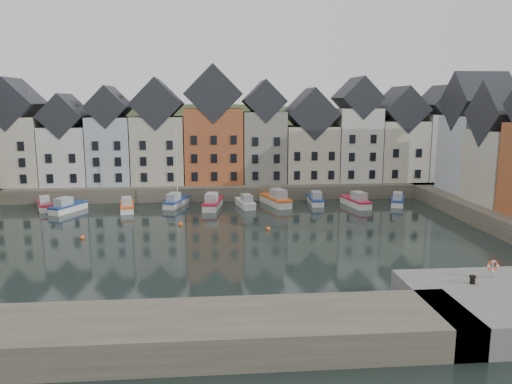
{
  "coord_description": "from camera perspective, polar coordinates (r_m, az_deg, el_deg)",
  "views": [
    {
      "loc": [
        -0.12,
        -49.37,
        14.28
      ],
      "look_at": [
        4.71,
        6.0,
        4.22
      ],
      "focal_mm": 35.0,
      "sensor_mm": 36.0,
      "label": 1
    }
  ],
  "objects": [
    {
      "name": "mooring_bollard",
      "position": [
        37.72,
        23.51,
        -9.13
      ],
      "size": [
        0.48,
        0.48,
        0.56
      ],
      "color": "black",
      "rests_on": "near_quay"
    },
    {
      "name": "boat_c",
      "position": [
        68.46,
        -14.53,
        -1.57
      ],
      "size": [
        2.6,
        5.76,
        2.13
      ],
      "rotation": [
        0.0,
        0.0,
        0.16
      ],
      "color": "silver",
      "rests_on": "ground"
    },
    {
      "name": "boat_e",
      "position": [
        68.04,
        -4.99,
        -1.27
      ],
      "size": [
        3.0,
        6.56,
        2.43
      ],
      "rotation": [
        0.0,
        0.0,
        -0.17
      ],
      "color": "silver",
      "rests_on": "ground"
    },
    {
      "name": "boat_b",
      "position": [
        70.2,
        -20.75,
        -1.6
      ],
      "size": [
        4.04,
        5.99,
        2.22
      ],
      "rotation": [
        0.0,
        0.0,
        -0.43
      ],
      "color": "silver",
      "rests_on": "ground"
    },
    {
      "name": "boat_f",
      "position": [
        68.57,
        -1.21,
        -1.24
      ],
      "size": [
        2.71,
        5.56,
        2.05
      ],
      "rotation": [
        0.0,
        0.0,
        0.21
      ],
      "color": "silver",
      "rests_on": "ground"
    },
    {
      "name": "boat_i",
      "position": [
        70.47,
        11.38,
        -1.06
      ],
      "size": [
        3.1,
        6.38,
        2.35
      ],
      "rotation": [
        0.0,
        0.0,
        0.2
      ],
      "color": "silver",
      "rests_on": "ground"
    },
    {
      "name": "hillside",
      "position": [
        110.19,
        -4.73,
        -6.79
      ],
      "size": [
        153.6,
        70.4,
        64.0
      ],
      "color": "#24341A",
      "rests_on": "ground"
    },
    {
      "name": "mooring_buoys",
      "position": [
        56.63,
        -8.78,
        -4.31
      ],
      "size": [
        20.5,
        5.5,
        0.5
      ],
      "color": "#F05A1C",
      "rests_on": "ground"
    },
    {
      "name": "boat_a",
      "position": [
        72.91,
        -23.0,
        -1.37
      ],
      "size": [
        3.51,
        5.63,
        2.07
      ],
      "rotation": [
        0.0,
        0.0,
        0.37
      ],
      "color": "silver",
      "rests_on": "ground"
    },
    {
      "name": "boat_d",
      "position": [
        69.93,
        -9.17,
        -1.07
      ],
      "size": [
        3.45,
        5.95,
        10.87
      ],
      "rotation": [
        0.0,
        0.0,
        -0.32
      ],
      "color": "silver",
      "rests_on": "ground"
    },
    {
      "name": "near_wall",
      "position": [
        31.99,
        -23.32,
        -15.16
      ],
      "size": [
        50.0,
        6.0,
        2.0
      ],
      "primitive_type": "cube",
      "color": "#4C463A",
      "rests_on": "ground"
    },
    {
      "name": "far_quay",
      "position": [
        80.47,
        -4.83,
        0.72
      ],
      "size": [
        90.0,
        16.0,
        2.0
      ],
      "primitive_type": "cube",
      "color": "#4C463A",
      "rests_on": "ground"
    },
    {
      "name": "boat_h",
      "position": [
        71.18,
        6.81,
        -0.88
      ],
      "size": [
        1.91,
        5.51,
        2.09
      ],
      "rotation": [
        0.0,
        0.0,
        -0.04
      ],
      "color": "silver",
      "rests_on": "ground"
    },
    {
      "name": "life_ring_post",
      "position": [
        39.32,
        25.42,
        -7.65
      ],
      "size": [
        0.8,
        0.17,
        1.3
      ],
      "color": "gray",
      "rests_on": "near_quay"
    },
    {
      "name": "far_terrace",
      "position": [
        77.63,
        -2.53,
        6.26
      ],
      "size": [
        72.37,
        8.16,
        17.78
      ],
      "color": "beige",
      "rests_on": "far_quay"
    },
    {
      "name": "right_terrace",
      "position": [
        68.07,
        27.18,
        4.61
      ],
      "size": [
        8.3,
        24.25,
        16.36
      ],
      "color": "#AFB7C2",
      "rests_on": "right_quay"
    },
    {
      "name": "boat_g",
      "position": [
        69.89,
        2.3,
        -0.89
      ],
      "size": [
        4.06,
        7.13,
        2.61
      ],
      "rotation": [
        0.0,
        0.0,
        0.3
      ],
      "color": "silver",
      "rests_on": "ground"
    },
    {
      "name": "boat_j",
      "position": [
        72.85,
        15.87,
        -0.95
      ],
      "size": [
        3.56,
        5.62,
        2.07
      ],
      "rotation": [
        0.0,
        0.0,
        -0.38
      ],
      "color": "silver",
      "rests_on": "ground"
    },
    {
      "name": "ground",
      "position": [
        51.4,
        -4.68,
        -5.91
      ],
      "size": [
        260.0,
        260.0,
        0.0
      ],
      "primitive_type": "plane",
      "color": "black",
      "rests_on": "ground"
    }
  ]
}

